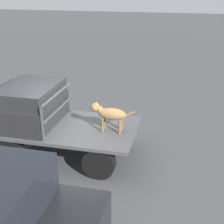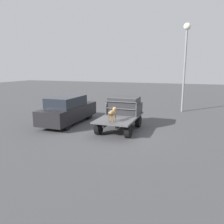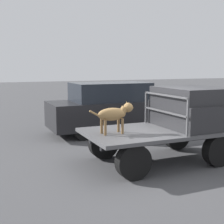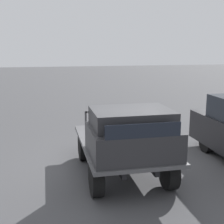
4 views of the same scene
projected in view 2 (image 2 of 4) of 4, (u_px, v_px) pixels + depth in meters
ground_plane at (120, 130)px, 12.17m from camera, size 80.00×80.00×0.00m
flatbed_truck at (120, 120)px, 12.05m from camera, size 3.50×1.92×0.79m
truck_cab at (125, 106)px, 12.77m from camera, size 1.49×1.80×0.97m
truck_headboard at (121, 106)px, 12.04m from camera, size 0.04×1.80×0.82m
dog at (113, 113)px, 10.90m from camera, size 1.07×0.28×0.70m
parked_sedan at (68, 110)px, 13.57m from camera, size 4.60×1.71×1.72m
light_pole_near at (186, 50)px, 16.49m from camera, size 0.53×0.53×6.70m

